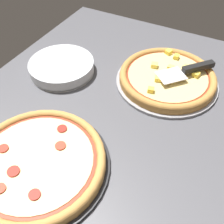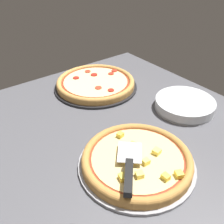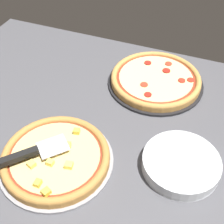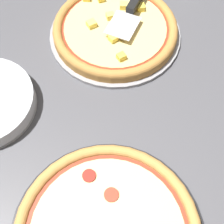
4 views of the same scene
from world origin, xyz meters
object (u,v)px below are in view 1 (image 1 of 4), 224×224
at_px(plate_stack, 62,67).
at_px(pizza_back, 37,162).
at_px(serving_spatula, 192,69).
at_px(pizza_front, 167,77).

bearing_deg(plate_stack, pizza_back, 116.36).
distance_m(pizza_back, serving_spatula, 0.58).
distance_m(pizza_back, plate_stack, 0.41).
distance_m(pizza_front, serving_spatula, 0.09).
height_order(pizza_back, plate_stack, same).
bearing_deg(pizza_front, serving_spatula, -148.72).
relative_size(serving_spatula, plate_stack, 0.78).
xyz_separation_m(pizza_front, pizza_back, (0.18, 0.48, 0.00)).
distance_m(pizza_front, pizza_back, 0.52).
relative_size(pizza_front, plate_stack, 1.42).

